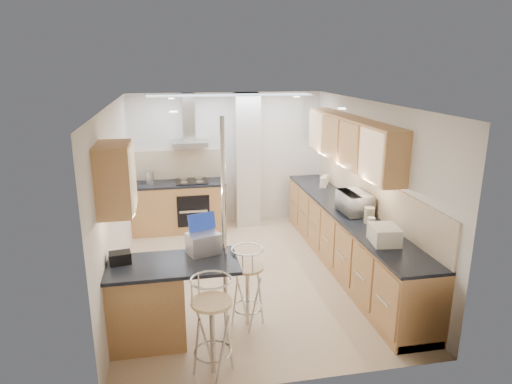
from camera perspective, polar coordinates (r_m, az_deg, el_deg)
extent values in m
plane|color=#D7B38F|center=(6.85, -0.83, -10.29)|extent=(4.80, 4.80, 0.00)
cube|color=white|center=(8.71, -3.64, 4.10)|extent=(3.60, 0.04, 2.50)
cube|color=white|center=(4.20, 4.91, -9.13)|extent=(3.60, 0.04, 2.50)
cube|color=white|center=(6.36, -17.08, -1.04)|extent=(0.04, 4.80, 2.50)
cube|color=white|center=(6.93, 13.94, 0.59)|extent=(0.04, 4.80, 2.50)
cube|color=silver|center=(6.17, -0.93, 11.02)|extent=(3.60, 4.80, 0.02)
cube|color=#BC7B4B|center=(7.09, 11.68, 6.28)|extent=(0.34, 3.00, 0.72)
cube|color=#BC7B4B|center=(4.88, -17.22, 1.61)|extent=(0.34, 0.62, 0.72)
cube|color=white|center=(6.94, 13.79, 0.03)|extent=(0.03, 4.40, 0.56)
cube|color=white|center=(8.64, -9.89, 3.33)|extent=(1.70, 0.03, 0.56)
cube|color=silver|center=(8.56, -1.14, 3.93)|extent=(0.45, 0.40, 2.50)
cube|color=#B5B8BA|center=(8.34, -8.27, 6.03)|extent=(0.62, 0.48, 0.08)
cube|color=#B5B8BA|center=(8.41, -8.43, 9.14)|extent=(0.22, 0.20, 0.88)
cylinder|color=silver|center=(4.97, -4.00, -5.07)|extent=(0.05, 0.05, 2.50)
cube|color=black|center=(8.27, -7.82, -2.40)|extent=(0.58, 0.02, 0.58)
cube|color=black|center=(8.43, -8.06, 1.32)|extent=(0.58, 0.50, 0.02)
cube|color=tan|center=(7.95, -3.23, 11.98)|extent=(2.80, 0.35, 0.02)
cube|color=#BC7B4B|center=(7.07, 11.28, -5.87)|extent=(0.60, 4.40, 0.88)
cube|color=black|center=(6.91, 11.48, -2.33)|extent=(0.63, 4.40, 0.04)
cube|color=#BC7B4B|center=(8.56, -9.61, -1.91)|extent=(1.70, 0.60, 0.88)
cube|color=black|center=(8.43, -9.75, 1.07)|extent=(1.70, 0.63, 0.04)
cube|color=#BC7B4B|center=(5.28, -10.43, -13.58)|extent=(1.35, 0.62, 0.90)
cube|color=black|center=(5.07, -10.70, -8.94)|extent=(1.47, 0.72, 0.04)
imported|color=silver|center=(6.72, 12.26, -1.34)|extent=(0.40, 0.57, 0.31)
cube|color=#9C9EA4|center=(5.21, -6.62, -6.38)|extent=(0.41, 0.35, 0.24)
cube|color=black|center=(5.16, -16.63, -7.88)|extent=(0.25, 0.20, 0.12)
cylinder|color=silver|center=(8.03, 8.41, 1.20)|extent=(0.13, 0.13, 0.18)
cylinder|color=silver|center=(8.25, 8.67, 1.54)|extent=(0.14, 0.14, 0.17)
cylinder|color=#ACA88A|center=(6.38, 13.95, -2.83)|extent=(0.17, 0.17, 0.22)
cylinder|color=silver|center=(6.23, 14.18, -3.70)|extent=(0.12, 0.12, 0.14)
cube|color=silver|center=(5.73, 15.75, -5.16)|extent=(0.36, 0.44, 0.21)
cylinder|color=#B5B8BA|center=(8.41, -13.17, 1.79)|extent=(0.16, 0.16, 0.23)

